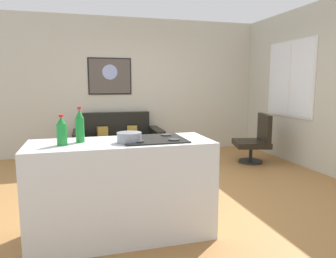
% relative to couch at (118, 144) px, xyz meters
% --- Properties ---
extents(ground, '(6.40, 6.40, 0.04)m').
position_rel_couch_xyz_m(ground, '(0.50, -1.94, -0.31)').
color(ground, '#A2703C').
extents(back_wall, '(6.40, 0.05, 2.80)m').
position_rel_couch_xyz_m(back_wall, '(0.50, 0.49, 1.11)').
color(back_wall, beige).
rests_on(back_wall, ground).
extents(right_wall, '(0.05, 6.40, 2.80)m').
position_rel_couch_xyz_m(right_wall, '(3.13, -1.64, 1.11)').
color(right_wall, beige).
rests_on(right_wall, ground).
extents(couch, '(1.72, 0.90, 0.88)m').
position_rel_couch_xyz_m(couch, '(0.00, 0.00, 0.00)').
color(couch, black).
rests_on(couch, ground).
extents(coffee_table, '(1.02, 0.54, 0.40)m').
position_rel_couch_xyz_m(coffee_table, '(-0.11, -1.12, 0.08)').
color(coffee_table, silver).
rests_on(coffee_table, ground).
extents(armchair, '(0.74, 0.76, 0.91)m').
position_rel_couch_xyz_m(armchair, '(2.42, -1.04, 0.14)').
color(armchair, black).
rests_on(armchair, ground).
extents(kitchen_counter, '(1.71, 0.67, 0.96)m').
position_rel_couch_xyz_m(kitchen_counter, '(-0.34, -3.23, 0.18)').
color(kitchen_counter, silver).
rests_on(kitchen_counter, ground).
extents(soda_bottle, '(0.09, 0.09, 0.27)m').
position_rel_couch_xyz_m(soda_bottle, '(-0.87, -3.27, 0.77)').
color(soda_bottle, '#1F8834').
rests_on(soda_bottle, kitchen_counter).
extents(soda_bottle_2, '(0.08, 0.08, 0.33)m').
position_rel_couch_xyz_m(soda_bottle_2, '(-0.71, -3.16, 0.80)').
color(soda_bottle_2, '#1F8834').
rests_on(soda_bottle_2, kitchen_counter).
extents(mixing_bowl, '(0.23, 0.23, 0.10)m').
position_rel_couch_xyz_m(mixing_bowl, '(-0.28, -3.31, 0.69)').
color(mixing_bowl, gray).
rests_on(mixing_bowl, kitchen_counter).
extents(wall_painting, '(0.87, 0.03, 0.74)m').
position_rel_couch_xyz_m(wall_painting, '(-0.09, 0.44, 1.32)').
color(wall_painting, black).
extents(window, '(0.03, 1.33, 1.41)m').
position_rel_couch_xyz_m(window, '(3.09, -1.04, 1.26)').
color(window, silver).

